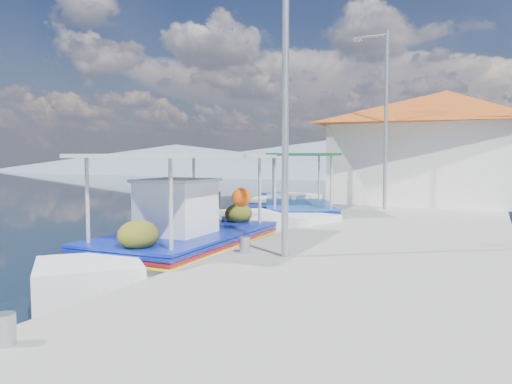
% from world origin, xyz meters
% --- Properties ---
extents(ground, '(160.00, 160.00, 0.00)m').
position_xyz_m(ground, '(0.00, 0.00, 0.00)').
color(ground, black).
rests_on(ground, ground).
extents(quay, '(5.00, 44.00, 0.50)m').
position_xyz_m(quay, '(5.90, 6.00, 0.25)').
color(quay, '#9B9891').
rests_on(quay, ground).
extents(bollards, '(0.20, 17.20, 0.30)m').
position_xyz_m(bollards, '(3.80, 5.25, 0.65)').
color(bollards, '#A5A8AD').
rests_on(bollards, quay).
extents(main_caique, '(2.42, 7.83, 2.58)m').
position_xyz_m(main_caique, '(2.26, 2.43, 0.50)').
color(main_caique, white).
rests_on(main_caique, ground).
extents(caique_green_canopy, '(3.96, 6.45, 2.65)m').
position_xyz_m(caique_green_canopy, '(2.29, 9.06, 0.40)').
color(caique_green_canopy, white).
rests_on(caique_green_canopy, ground).
extents(caique_blue_hull, '(2.40, 5.22, 0.96)m').
position_xyz_m(caique_blue_hull, '(0.12, 11.69, 0.26)').
color(caique_blue_hull, '#1B4FA7').
rests_on(caique_blue_hull, ground).
extents(harbor_building, '(10.49, 10.49, 4.40)m').
position_xyz_m(harbor_building, '(6.20, 15.00, 2.78)').
color(harbor_building, white).
rests_on(harbor_building, quay).
extents(lamp_post_near, '(1.21, 0.14, 6.00)m').
position_xyz_m(lamp_post_near, '(4.51, 2.00, 3.85)').
color(lamp_post_near, '#A5A8AD').
rests_on(lamp_post_near, quay).
extents(lamp_post_far, '(1.21, 0.14, 6.00)m').
position_xyz_m(lamp_post_far, '(4.51, 11.00, 3.85)').
color(lamp_post_far, '#A5A8AD').
rests_on(lamp_post_far, quay).
extents(mountain_ridge, '(171.40, 96.00, 5.50)m').
position_xyz_m(mountain_ridge, '(6.54, 56.00, 2.04)').
color(mountain_ridge, slate).
rests_on(mountain_ridge, ground).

